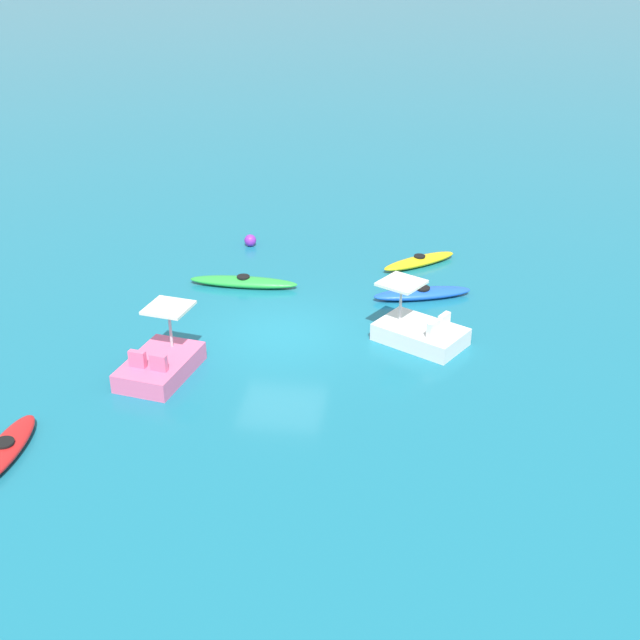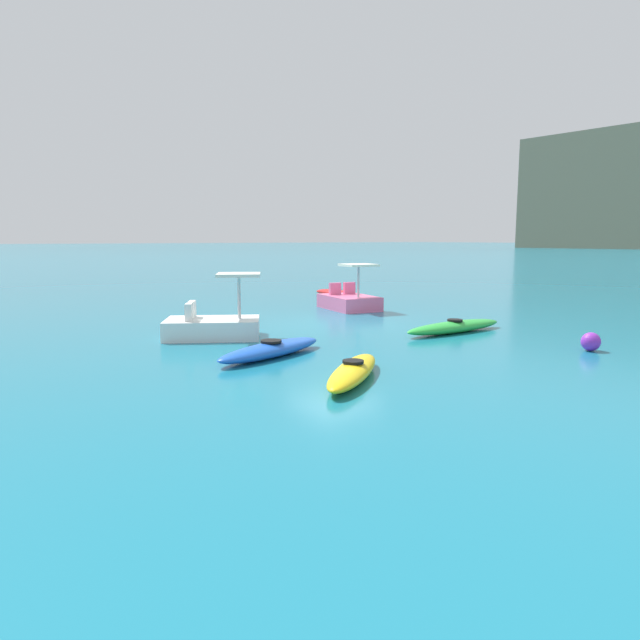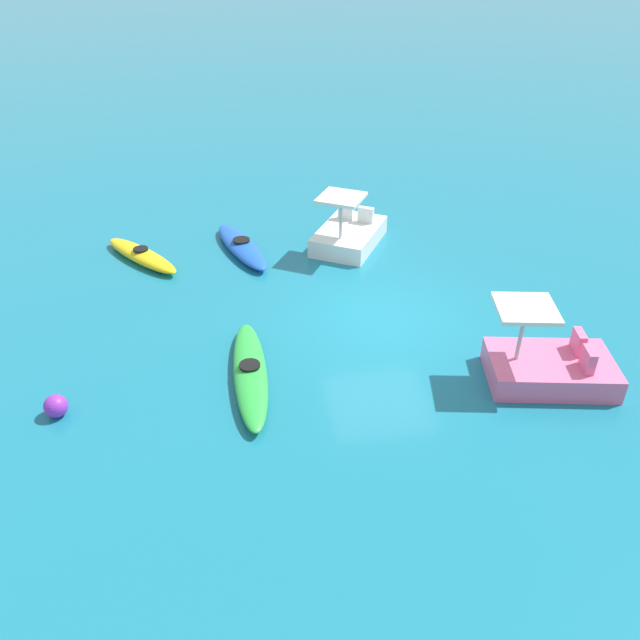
# 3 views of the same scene
# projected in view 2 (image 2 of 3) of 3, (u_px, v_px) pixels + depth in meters

# --- Properties ---
(ground_plane) EXTENTS (600.00, 600.00, 0.00)m
(ground_plane) POSITION_uv_depth(u_px,v_px,m) (334.00, 324.00, 17.24)
(ground_plane) COLOR #19728C
(kayak_yellow) EXTENTS (2.30, 2.68, 0.37)m
(kayak_yellow) POSITION_uv_depth(u_px,v_px,m) (353.00, 371.00, 10.43)
(kayak_yellow) COLOR yellow
(kayak_yellow) RESTS_ON ground_plane
(kayak_blue) EXTENTS (1.64, 3.21, 0.37)m
(kayak_blue) POSITION_uv_depth(u_px,v_px,m) (271.00, 349.00, 12.49)
(kayak_blue) COLOR blue
(kayak_blue) RESTS_ON ground_plane
(kayak_green) EXTENTS (0.67, 3.55, 0.37)m
(kayak_green) POSITION_uv_depth(u_px,v_px,m) (455.00, 327.00, 15.71)
(kayak_green) COLOR green
(kayak_green) RESTS_ON ground_plane
(kayak_red) EXTENTS (2.76, 0.81, 0.37)m
(kayak_red) POSITION_uv_depth(u_px,v_px,m) (336.00, 293.00, 25.39)
(kayak_red) COLOR red
(kayak_red) RESTS_ON ground_plane
(pedal_boat_pink) EXTENTS (2.65, 1.92, 1.68)m
(pedal_boat_pink) POSITION_uv_depth(u_px,v_px,m) (349.00, 300.00, 20.90)
(pedal_boat_pink) COLOR pink
(pedal_boat_pink) RESTS_ON ground_plane
(pedal_boat_white) EXTENTS (2.51, 2.83, 1.68)m
(pedal_boat_white) POSITION_uv_depth(u_px,v_px,m) (213.00, 325.00, 14.87)
(pedal_boat_white) COLOR white
(pedal_boat_white) RESTS_ON ground_plane
(buoy_purple) EXTENTS (0.43, 0.43, 0.43)m
(buoy_purple) POSITION_uv_depth(u_px,v_px,m) (591.00, 342.00, 13.13)
(buoy_purple) COLOR purple
(buoy_purple) RESTS_ON ground_plane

